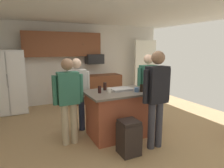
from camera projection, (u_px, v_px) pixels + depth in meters
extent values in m
plane|color=tan|center=(110.00, 131.00, 4.25)|extent=(7.04, 7.04, 0.00)
plane|color=white|center=(109.00, 8.00, 3.77)|extent=(7.04, 7.04, 0.00)
cube|color=silver|center=(75.00, 63.00, 6.49)|extent=(6.40, 0.10, 2.60)
cube|color=white|center=(145.00, 67.00, 7.28)|extent=(0.90, 0.06, 2.00)
cube|color=brown|center=(63.00, 44.00, 6.03)|extent=(2.40, 0.35, 0.75)
sphere|color=#4C3823|center=(83.00, 44.00, 6.11)|extent=(0.04, 0.04, 0.04)
cube|color=brown|center=(95.00, 88.00, 6.62)|extent=(1.80, 0.60, 0.90)
sphere|color=#4C3823|center=(111.00, 89.00, 6.53)|extent=(0.04, 0.04, 0.04)
cube|color=white|center=(9.00, 82.00, 5.36)|extent=(0.89, 0.70, 1.77)
cube|color=white|center=(17.00, 83.00, 5.13)|extent=(0.42, 0.04, 1.69)
cylinder|color=#B2B2B7|center=(7.00, 81.00, 4.99)|extent=(0.02, 0.02, 0.35)
cube|color=black|center=(94.00, 59.00, 6.45)|extent=(0.56, 0.40, 0.32)
cube|color=#9E4C33|center=(118.00, 114.00, 4.01)|extent=(1.18, 0.77, 0.91)
cube|color=#60564C|center=(118.00, 92.00, 3.92)|extent=(1.32, 0.91, 0.04)
cylinder|color=#383842|center=(144.00, 107.00, 4.64)|extent=(0.13, 0.13, 0.81)
cylinder|color=#383842|center=(150.00, 106.00, 4.71)|extent=(0.13, 0.13, 0.81)
cube|color=#2D6651|center=(148.00, 78.00, 4.55)|extent=(0.38, 0.22, 0.61)
sphere|color=beige|center=(148.00, 59.00, 4.46)|extent=(0.22, 0.22, 0.22)
cylinder|color=#2D6651|center=(139.00, 80.00, 4.45)|extent=(0.09, 0.09, 0.55)
cylinder|color=#2D6651|center=(156.00, 78.00, 4.65)|extent=(0.09, 0.09, 0.55)
cylinder|color=tan|center=(65.00, 125.00, 3.62)|extent=(0.13, 0.13, 0.80)
cylinder|color=tan|center=(74.00, 123.00, 3.69)|extent=(0.13, 0.13, 0.80)
cube|color=#2D6651|center=(68.00, 88.00, 3.52)|extent=(0.38, 0.22, 0.60)
sphere|color=#8C664C|center=(67.00, 64.00, 3.44)|extent=(0.22, 0.22, 0.22)
cylinder|color=#2D6651|center=(55.00, 90.00, 3.43)|extent=(0.09, 0.09, 0.54)
cylinder|color=#2D6651|center=(81.00, 88.00, 3.63)|extent=(0.09, 0.09, 0.54)
cylinder|color=#383842|center=(151.00, 126.00, 3.47)|extent=(0.13, 0.13, 0.86)
cylinder|color=#383842|center=(159.00, 124.00, 3.55)|extent=(0.13, 0.13, 0.86)
cube|color=black|center=(157.00, 85.00, 3.37)|extent=(0.38, 0.22, 0.65)
sphere|color=#8C664C|center=(158.00, 58.00, 3.28)|extent=(0.23, 0.23, 0.23)
cylinder|color=black|center=(146.00, 87.00, 3.27)|extent=(0.09, 0.09, 0.58)
cylinder|color=black|center=(168.00, 85.00, 3.47)|extent=(0.09, 0.09, 0.58)
cylinder|color=#232D4C|center=(74.00, 114.00, 4.20)|extent=(0.13, 0.13, 0.78)
cylinder|color=#232D4C|center=(82.00, 113.00, 4.28)|extent=(0.13, 0.13, 0.78)
cube|color=#B7B7B2|center=(77.00, 83.00, 4.11)|extent=(0.38, 0.22, 0.59)
sphere|color=beige|center=(76.00, 63.00, 4.03)|extent=(0.21, 0.21, 0.21)
cylinder|color=#B7B7B2|center=(66.00, 85.00, 4.01)|extent=(0.09, 0.09, 0.53)
cylinder|color=#B7B7B2|center=(88.00, 83.00, 4.22)|extent=(0.09, 0.09, 0.53)
cylinder|color=white|center=(109.00, 90.00, 3.78)|extent=(0.08, 0.08, 0.09)
torus|color=white|center=(112.00, 90.00, 3.81)|extent=(0.06, 0.01, 0.06)
cylinder|color=#4C6B99|center=(137.00, 90.00, 3.85)|extent=(0.09, 0.09, 0.09)
torus|color=#4C6B99|center=(139.00, 89.00, 3.87)|extent=(0.06, 0.01, 0.06)
cylinder|color=black|center=(105.00, 86.00, 4.02)|extent=(0.07, 0.07, 0.16)
cylinder|color=black|center=(142.00, 88.00, 3.88)|extent=(0.07, 0.07, 0.15)
cylinder|color=black|center=(100.00, 90.00, 3.75)|extent=(0.07, 0.07, 0.14)
cube|color=#B7B7BC|center=(121.00, 90.00, 4.01)|extent=(0.44, 0.30, 0.02)
cube|color=#A8A8AD|center=(121.00, 89.00, 4.01)|extent=(0.44, 0.30, 0.02)
cube|color=black|center=(129.00, 139.00, 3.32)|extent=(0.34, 0.34, 0.55)
cube|color=black|center=(129.00, 122.00, 3.26)|extent=(0.32, 0.32, 0.06)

